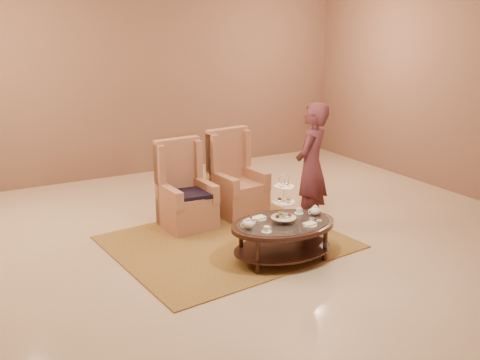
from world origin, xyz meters
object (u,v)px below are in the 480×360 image
tea_table (283,229)px  armchair_right (235,186)px  armchair_left (184,198)px  person (311,167)px

tea_table → armchair_right: armchair_right is taller
armchair_left → armchair_right: bearing=5.1°
tea_table → armchair_right: bearing=85.7°
person → armchair_right: bearing=-91.4°
tea_table → person: bearing=43.1°
armchair_left → armchair_right: 0.85m
armchair_left → person: (1.46, -0.87, 0.45)m
armchair_right → tea_table: bearing=-106.5°
person → armchair_left: bearing=-63.7°
tea_table → person: person is taller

